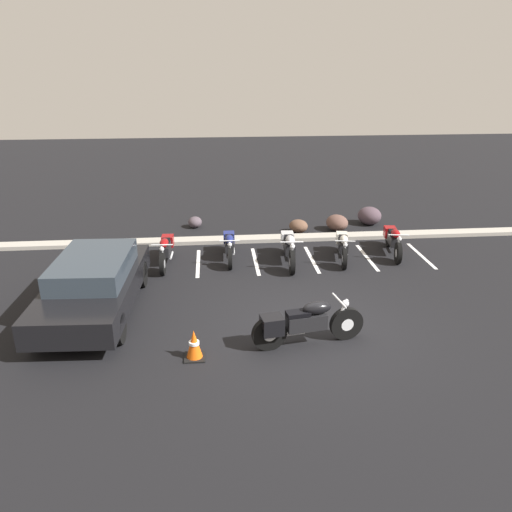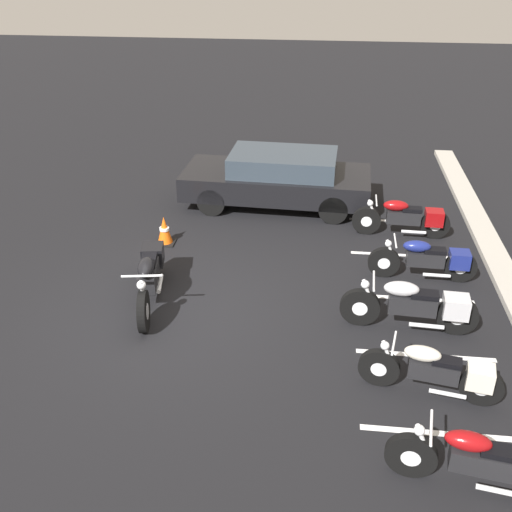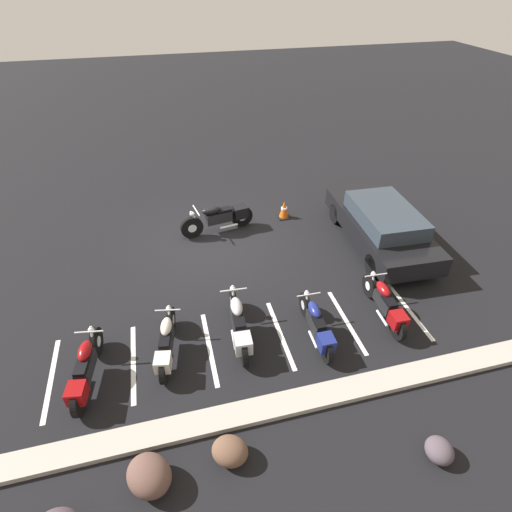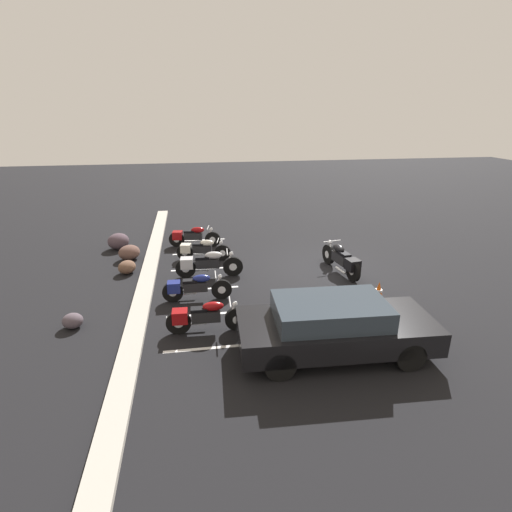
{
  "view_description": "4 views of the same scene",
  "coord_description": "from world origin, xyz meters",
  "px_view_note": "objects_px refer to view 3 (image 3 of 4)",
  "views": [
    {
      "loc": [
        -2.06,
        -9.11,
        5.26
      ],
      "look_at": [
        -1.07,
        1.73,
        1.06
      ],
      "focal_mm": 35.0,
      "sensor_mm": 36.0,
      "label": 1
    },
    {
      "loc": [
        8.32,
        2.33,
        5.66
      ],
      "look_at": [
        -0.89,
        1.26,
        0.68
      ],
      "focal_mm": 42.0,
      "sensor_mm": 36.0,
      "label": 2
    },
    {
      "loc": [
        1.19,
        9.94,
        6.88
      ],
      "look_at": [
        -0.76,
        2.22,
        0.92
      ],
      "focal_mm": 28.0,
      "sensor_mm": 36.0,
      "label": 3
    },
    {
      "loc": [
        -12.07,
        4.26,
        5.16
      ],
      "look_at": [
        -0.5,
        2.38,
        0.84
      ],
      "focal_mm": 28.0,
      "sensor_mm": 36.0,
      "label": 4
    }
  ],
  "objects_px": {
    "parked_bike_3": "(166,343)",
    "car_black": "(381,224)",
    "parked_bike_2": "(239,324)",
    "landscape_rock_1": "(149,475)",
    "parked_bike_1": "(317,325)",
    "landscape_rock_2": "(230,451)",
    "parked_bike_0": "(386,304)",
    "motorcycle_black_featured": "(221,217)",
    "parked_bike_4": "(85,369)",
    "traffic_cone": "(284,210)",
    "landscape_rock_0": "(439,450)"
  },
  "relations": [
    {
      "from": "parked_bike_0",
      "to": "parked_bike_1",
      "type": "relative_size",
      "value": 1.03
    },
    {
      "from": "parked_bike_3",
      "to": "parked_bike_2",
      "type": "bearing_deg",
      "value": -75.31
    },
    {
      "from": "landscape_rock_2",
      "to": "traffic_cone",
      "type": "relative_size",
      "value": 1.06
    },
    {
      "from": "parked_bike_3",
      "to": "car_black",
      "type": "xyz_separation_m",
      "value": [
        -6.39,
        -2.72,
        0.27
      ]
    },
    {
      "from": "parked_bike_4",
      "to": "traffic_cone",
      "type": "bearing_deg",
      "value": -38.67
    },
    {
      "from": "parked_bike_0",
      "to": "parked_bike_2",
      "type": "distance_m",
      "value": 3.47
    },
    {
      "from": "landscape_rock_0",
      "to": "traffic_cone",
      "type": "bearing_deg",
      "value": -88.75
    },
    {
      "from": "parked_bike_1",
      "to": "parked_bike_4",
      "type": "height_order",
      "value": "parked_bike_4"
    },
    {
      "from": "parked_bike_3",
      "to": "traffic_cone",
      "type": "height_order",
      "value": "parked_bike_3"
    },
    {
      "from": "landscape_rock_0",
      "to": "landscape_rock_2",
      "type": "relative_size",
      "value": 0.8
    },
    {
      "from": "motorcycle_black_featured",
      "to": "landscape_rock_2",
      "type": "height_order",
      "value": "motorcycle_black_featured"
    },
    {
      "from": "parked_bike_2",
      "to": "car_black",
      "type": "bearing_deg",
      "value": -58.11
    },
    {
      "from": "motorcycle_black_featured",
      "to": "parked_bike_0",
      "type": "relative_size",
      "value": 1.14
    },
    {
      "from": "parked_bike_1",
      "to": "parked_bike_3",
      "type": "bearing_deg",
      "value": 85.79
    },
    {
      "from": "parked_bike_4",
      "to": "car_black",
      "type": "bearing_deg",
      "value": -60.08
    },
    {
      "from": "landscape_rock_1",
      "to": "parked_bike_1",
      "type": "bearing_deg",
      "value": -148.62
    },
    {
      "from": "parked_bike_2",
      "to": "parked_bike_4",
      "type": "xyz_separation_m",
      "value": [
        3.16,
        0.41,
        -0.03
      ]
    },
    {
      "from": "parked_bike_1",
      "to": "landscape_rock_2",
      "type": "bearing_deg",
      "value": 133.53
    },
    {
      "from": "landscape_rock_1",
      "to": "landscape_rock_2",
      "type": "bearing_deg",
      "value": -175.98
    },
    {
      "from": "parked_bike_2",
      "to": "parked_bike_3",
      "type": "distance_m",
      "value": 1.58
    },
    {
      "from": "parked_bike_1",
      "to": "parked_bike_2",
      "type": "bearing_deg",
      "value": 77.12
    },
    {
      "from": "traffic_cone",
      "to": "landscape_rock_0",
      "type": "bearing_deg",
      "value": 91.25
    },
    {
      "from": "parked_bike_2",
      "to": "parked_bike_0",
      "type": "bearing_deg",
      "value": -89.97
    },
    {
      "from": "motorcycle_black_featured",
      "to": "car_black",
      "type": "distance_m",
      "value": 4.78
    },
    {
      "from": "parked_bike_3",
      "to": "parked_bike_1",
      "type": "bearing_deg",
      "value": -84.76
    },
    {
      "from": "parked_bike_0",
      "to": "landscape_rock_1",
      "type": "xyz_separation_m",
      "value": [
        5.51,
        2.48,
        -0.15
      ]
    },
    {
      "from": "parked_bike_4",
      "to": "landscape_rock_0",
      "type": "xyz_separation_m",
      "value": [
        -5.89,
        3.03,
        -0.24
      ]
    },
    {
      "from": "landscape_rock_2",
      "to": "motorcycle_black_featured",
      "type": "bearing_deg",
      "value": -99.08
    },
    {
      "from": "parked_bike_1",
      "to": "traffic_cone",
      "type": "xyz_separation_m",
      "value": [
        -0.88,
        -5.18,
        -0.13
      ]
    },
    {
      "from": "parked_bike_0",
      "to": "car_black",
      "type": "height_order",
      "value": "car_black"
    },
    {
      "from": "parked_bike_3",
      "to": "parked_bike_0",
      "type": "bearing_deg",
      "value": -80.4
    },
    {
      "from": "landscape_rock_2",
      "to": "landscape_rock_0",
      "type": "bearing_deg",
      "value": 166.17
    },
    {
      "from": "parked_bike_0",
      "to": "parked_bike_3",
      "type": "bearing_deg",
      "value": 90.85
    },
    {
      "from": "motorcycle_black_featured",
      "to": "parked_bike_3",
      "type": "height_order",
      "value": "motorcycle_black_featured"
    },
    {
      "from": "landscape_rock_0",
      "to": "landscape_rock_1",
      "type": "bearing_deg",
      "value": -8.99
    },
    {
      "from": "parked_bike_4",
      "to": "landscape_rock_0",
      "type": "distance_m",
      "value": 6.63
    },
    {
      "from": "motorcycle_black_featured",
      "to": "parked_bike_2",
      "type": "height_order",
      "value": "motorcycle_black_featured"
    },
    {
      "from": "parked_bike_3",
      "to": "car_black",
      "type": "bearing_deg",
      "value": -56.26
    },
    {
      "from": "parked_bike_0",
      "to": "parked_bike_4",
      "type": "relative_size",
      "value": 1.0
    },
    {
      "from": "motorcycle_black_featured",
      "to": "car_black",
      "type": "height_order",
      "value": "car_black"
    },
    {
      "from": "parked_bike_0",
      "to": "landscape_rock_2",
      "type": "distance_m",
      "value": 4.82
    },
    {
      "from": "motorcycle_black_featured",
      "to": "landscape_rock_1",
      "type": "relative_size",
      "value": 2.96
    },
    {
      "from": "parked_bike_0",
      "to": "parked_bike_1",
      "type": "height_order",
      "value": "parked_bike_0"
    },
    {
      "from": "parked_bike_1",
      "to": "landscape_rock_2",
      "type": "relative_size",
      "value": 3.13
    },
    {
      "from": "car_black",
      "to": "landscape_rock_1",
      "type": "height_order",
      "value": "car_black"
    },
    {
      "from": "parked_bike_0",
      "to": "landscape_rock_2",
      "type": "xyz_separation_m",
      "value": [
        4.18,
        2.39,
        -0.21
      ]
    },
    {
      "from": "landscape_rock_0",
      "to": "landscape_rock_1",
      "type": "distance_m",
      "value": 4.83
    },
    {
      "from": "parked_bike_2",
      "to": "parked_bike_3",
      "type": "height_order",
      "value": "parked_bike_2"
    },
    {
      "from": "motorcycle_black_featured",
      "to": "parked_bike_4",
      "type": "height_order",
      "value": "motorcycle_black_featured"
    },
    {
      "from": "motorcycle_black_featured",
      "to": "parked_bike_3",
      "type": "distance_m",
      "value": 5.0
    }
  ]
}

